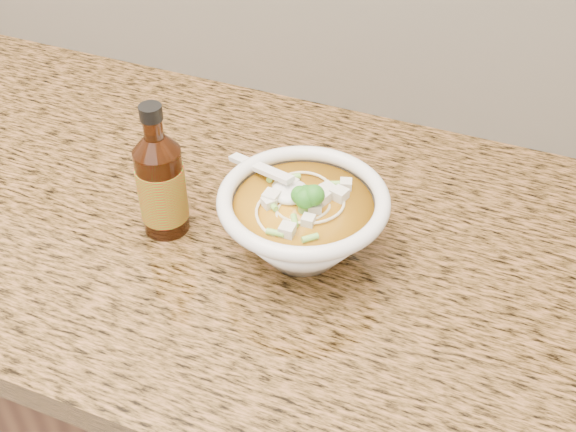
% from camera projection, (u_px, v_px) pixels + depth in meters
% --- Properties ---
extents(cabinet, '(4.00, 0.65, 0.86)m').
position_uv_depth(cabinet, '(131.00, 372.00, 1.35)').
color(cabinet, '#33190F').
rests_on(cabinet, ground).
extents(counter_slab, '(4.00, 0.68, 0.04)m').
position_uv_depth(counter_slab, '(87.00, 184.00, 1.06)').
color(counter_slab, brown).
rests_on(counter_slab, cabinet).
extents(soup_bowl, '(0.23, 0.21, 0.12)m').
position_uv_depth(soup_bowl, '(303.00, 223.00, 0.89)').
color(soup_bowl, white).
rests_on(soup_bowl, counter_slab).
extents(hot_sauce_bottle, '(0.08, 0.08, 0.19)m').
position_uv_depth(hot_sauce_bottle, '(161.00, 185.00, 0.91)').
color(hot_sauce_bottle, '#3E1908').
rests_on(hot_sauce_bottle, counter_slab).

